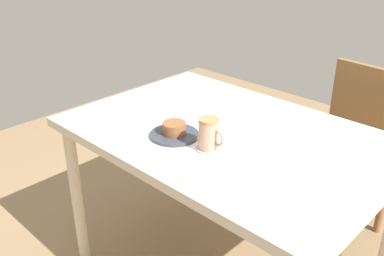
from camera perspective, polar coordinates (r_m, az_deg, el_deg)
dining_table at (r=1.65m, az=4.62°, el=-2.81°), size 1.20×0.82×0.73m
wooden_chair at (r=2.21m, az=20.14°, el=-2.21°), size 0.46×0.46×0.83m
placemat at (r=1.51m, az=-1.05°, el=-2.12°), size 0.47×0.35×0.00m
pastry_plate at (r=1.56m, az=-2.37°, el=-0.91°), size 0.18×0.18×0.01m
pastry at (r=1.55m, az=-2.39°, el=-0.01°), size 0.09×0.09×0.04m
coffee_coaster at (r=1.47m, az=2.18°, el=-2.78°), size 0.09×0.09×0.00m
coffee_mug at (r=1.44m, az=2.30°, el=-0.79°), size 0.10×0.07×0.11m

